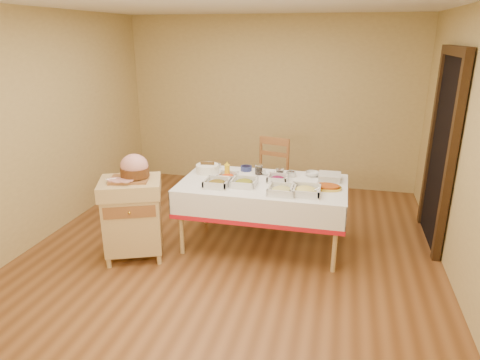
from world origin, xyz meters
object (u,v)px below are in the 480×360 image
Objects in this scene: ham_on_board at (134,169)px; bread_basket at (208,168)px; butcher_cart at (132,214)px; dining_table at (263,196)px; brass_platter at (327,187)px; plate_stack at (330,177)px; mustard_bottle at (227,170)px; dining_chair at (269,176)px; preserve_jar_right at (280,173)px; preserve_jar_left at (259,170)px.

bread_basket is (0.55, 0.76, -0.19)m from ham_on_board.
dining_table is at bearing 24.73° from butcher_cart.
brass_platter reaches higher than dining_table.
plate_stack is at bearing 23.10° from butcher_cart.
mustard_bottle is (0.86, 0.67, 0.35)m from butcher_cart.
dining_chair reaches higher than plate_stack.
dining_table is 1.43m from butcher_cart.
ham_on_board is 3.66× the size of preserve_jar_right.
ham_on_board is 1.43m from preserve_jar_left.
butcher_cart is 2.20m from plate_stack.
preserve_jar_right is at bearing 29.36° from ham_on_board.
preserve_jar_right is at bearing 1.80° from bread_basket.
preserve_jar_left reaches higher than preserve_jar_right.
butcher_cart is 1.51m from preserve_jar_left.
bread_basket is 1.10× the size of plate_stack.
butcher_cart is 2.14× the size of ham_on_board.
preserve_jar_left is 0.39× the size of brass_platter.
bread_basket is 0.88× the size of brass_platter.
butcher_cart is at bearing -150.36° from preserve_jar_right.
brass_platter is (1.95, 0.52, -0.22)m from ham_on_board.
plate_stack is (1.14, 0.18, -0.05)m from mustard_bottle.
bread_basket is (-0.27, 0.12, -0.03)m from mustard_bottle.
bread_basket reaches higher than plate_stack.
ham_on_board is at bearing -165.02° from brass_platter.
plate_stack reaches higher than dining_table.
dining_table is at bearing 24.22° from ham_on_board.
dining_table is 0.72m from brass_platter.
dining_table is 0.78m from plate_stack.
mustard_bottle is at bearing -165.46° from preserve_jar_right.
butcher_cart is 2.09m from brass_platter.
butcher_cart is 3.27× the size of bread_basket.
ham_on_board is at bearing -157.27° from plate_stack.
dining_table is 4.43× the size of ham_on_board.
preserve_jar_left is at bearing 158.52° from brass_platter.
dining_table is 5.95× the size of brass_platter.
ham_on_board is 0.96m from bread_basket.
ham_on_board is at bearing -128.21° from dining_chair.
ham_on_board is 1.05m from mustard_bottle.
ham_on_board reaches higher than dining_table.
dining_table is at bearing -68.95° from preserve_jar_left.
bread_basket is at bearing 53.45° from butcher_cart.
brass_platter is (0.80, -0.31, -0.04)m from preserve_jar_left.
dining_chair reaches higher than preserve_jar_left.
preserve_jar_left is (-0.10, 0.27, 0.22)m from dining_table.
preserve_jar_right is (1.41, 0.79, -0.19)m from ham_on_board.
mustard_bottle is at bearing -24.41° from bread_basket.
dining_table is 6.78× the size of bread_basket.
preserve_jar_left is 0.26m from preserve_jar_right.
dining_chair is at bearing 140.46° from plate_stack.
preserve_jar_right is 0.56m from plate_stack.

